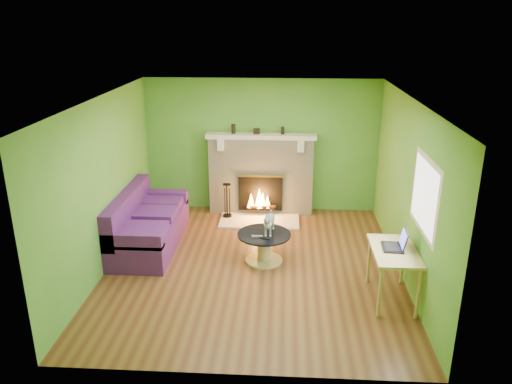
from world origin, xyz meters
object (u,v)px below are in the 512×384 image
(sofa, at_px, (146,225))
(desk, at_px, (394,256))
(coffee_table, at_px, (264,245))
(cat, at_px, (269,222))

(sofa, distance_m, desk, 4.09)
(sofa, height_order, coffee_table, sofa)
(sofa, xyz_separation_m, coffee_table, (2.02, -0.46, -0.09))
(coffee_table, height_order, cat, cat)
(coffee_table, bearing_deg, cat, 32.01)
(desk, bearing_deg, coffee_table, 150.53)
(sofa, height_order, desk, sofa)
(desk, relative_size, cat, 1.75)
(sofa, height_order, cat, sofa)
(sofa, distance_m, coffee_table, 2.07)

